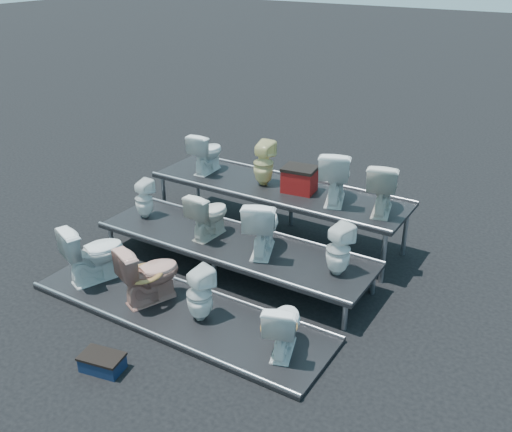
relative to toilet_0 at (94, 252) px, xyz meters
The scene contains 18 objects.
ground 2.01m from the toilet_0, 41.70° to the left, with size 80.00×80.00×0.00m, color black.
tier_front 1.53m from the toilet_0, ahead, with size 4.20×1.20×0.06m, color black.
tier_mid 1.97m from the toilet_0, 41.70° to the left, with size 4.20×1.20×0.46m, color black.
tier_back 2.98m from the toilet_0, 60.70° to the left, with size 4.20×1.20×0.86m, color black.
toilet_0 is the anchor object (origin of this frame).
toilet_1 1.01m from the toilet_0, ahead, with size 0.46×0.80×0.82m, color tan.
toilet_2 1.82m from the toilet_0, ahead, with size 0.32×0.33×0.72m, color white.
toilet_3 3.02m from the toilet_0, ahead, with size 0.39×0.69×0.71m, color white.
toilet_4 1.35m from the toilet_0, 99.08° to the left, with size 0.28×0.28×0.61m, color white.
toilet_5 1.70m from the toilet_0, 51.35° to the left, with size 0.39×0.69×0.70m, color beige.
toilet_6 2.37m from the toilet_0, 33.70° to the left, with size 0.46×0.80×0.82m, color white.
toilet_7 3.37m from the toilet_0, 22.78° to the left, with size 0.32×0.32×0.70m, color white.
toilet_8 2.70m from the toilet_0, 88.31° to the left, with size 0.39×0.68×0.69m, color white.
toilet_9 2.95m from the toilet_0, 65.33° to the left, with size 0.32×0.33×0.72m, color beige.
toilet_10 3.65m from the toilet_0, 46.84° to the left, with size 0.46×0.80×0.82m, color white.
toilet_11 4.17m from the toilet_0, 39.30° to the left, with size 0.43×0.76×0.77m, color beige.
red_crate 3.26m from the toilet_0, 55.56° to the left, with size 0.49×0.39×0.35m, color maroon.
step_stool 1.97m from the toilet_0, 42.66° to the right, with size 0.47×0.28×0.17m, color #0F1D37.
Camera 1 is at (4.10, -6.03, 4.35)m, focal length 40.00 mm.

